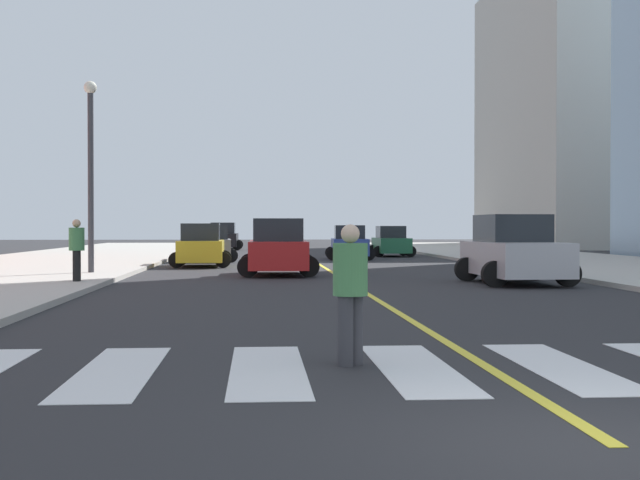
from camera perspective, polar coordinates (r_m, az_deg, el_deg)
name	(u,v)px	position (r m, az deg, el deg)	size (l,w,h in m)	color
ground_plane	(619,448)	(7.54, 18.56, -12.50)	(220.00, 220.00, 0.00)	#28282B
crosswalk_paint	(487,367)	(11.27, 10.64, -7.98)	(13.50, 4.00, 0.01)	silver
lane_divider_paint	(311,259)	(46.88, -0.59, -1.24)	(0.16, 80.00, 0.01)	yellow
parking_garage_concrete	(612,109)	(80.84, 18.19, 7.94)	(18.00, 24.00, 23.46)	#B2ADA3
car_yellow_nearest	(201,246)	(38.67, -7.61, -0.41)	(2.63, 4.19, 1.86)	gold
car_green_second	(391,242)	(51.62, 4.57, -0.14)	(2.46, 3.94, 1.76)	#236B42
car_blue_third	(349,243)	(46.76, 1.90, -0.22)	(2.63, 4.09, 1.79)	#2D479E
car_silver_fourth	(514,251)	(27.58, 12.30, -0.72)	(3.04, 4.76, 2.09)	#B7B7BC
car_red_fifth	(278,249)	(31.65, -2.71, -0.56)	(2.84, 4.52, 2.01)	red
car_black_sixth	(223,237)	(65.74, -6.19, 0.18)	(2.84, 4.52, 2.01)	black
car_gray_seventh	(212,244)	(44.22, -6.93, -0.27)	(2.64, 4.14, 1.82)	slate
pedestrian_crossing	(350,288)	(11.14, 1.95, -3.06)	(0.44, 0.44, 1.76)	#38383D
pedestrian_walking_west	(77,247)	(26.72, -15.29, -0.44)	(0.44, 0.44, 1.79)	black
street_lamp	(91,158)	(31.78, -14.45, 5.09)	(0.44, 0.44, 6.58)	#38383D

